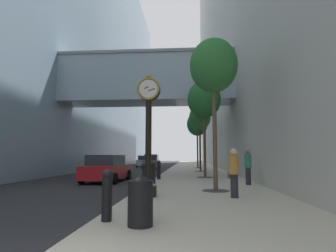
{
  "coord_description": "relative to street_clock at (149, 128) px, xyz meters",
  "views": [
    {
      "loc": [
        2.16,
        -2.54,
        1.57
      ],
      "look_at": [
        0.86,
        15.27,
        3.5
      ],
      "focal_mm": 29.49,
      "sensor_mm": 36.0,
      "label": 1
    }
  ],
  "objects": [
    {
      "name": "ground_plane",
      "position": [
        -0.73,
        19.66,
        -2.57
      ],
      "size": [
        110.0,
        110.0,
        0.0
      ],
      "primitive_type": "plane",
      "color": "#262628",
      "rests_on": "ground"
    },
    {
      "name": "sidewalk_right",
      "position": [
        2.14,
        22.66,
        -2.5
      ],
      "size": [
        5.73,
        80.0,
        0.14
      ],
      "primitive_type": "cube",
      "color": "#BCB29E",
      "rests_on": "ground"
    },
    {
      "name": "building_block_left",
      "position": [
        -13.19,
        22.59,
        14.77
      ],
      "size": [
        23.07,
        80.0,
        34.82
      ],
      "color": "#849EB2",
      "rests_on": "ground"
    },
    {
      "name": "street_clock",
      "position": [
        0.0,
        0.0,
        0.0
      ],
      "size": [
        0.84,
        0.55,
        4.43
      ],
      "color": "black",
      "rests_on": "sidewalk_right"
    },
    {
      "name": "bollard_nearest",
      "position": [
        -0.37,
        -3.76,
        -1.84
      ],
      "size": [
        0.24,
        0.24,
        1.12
      ],
      "color": "black",
      "rests_on": "sidewalk_right"
    },
    {
      "name": "bollard_third",
      "position": [
        -0.37,
        1.67,
        -1.84
      ],
      "size": [
        0.24,
        0.24,
        1.12
      ],
      "color": "black",
      "rests_on": "sidewalk_right"
    },
    {
      "name": "bollard_fourth",
      "position": [
        -0.37,
        4.38,
        -1.84
      ],
      "size": [
        0.24,
        0.24,
        1.12
      ],
      "color": "black",
      "rests_on": "sidewalk_right"
    },
    {
      "name": "bollard_fifth",
      "position": [
        -0.37,
        7.1,
        -1.84
      ],
      "size": [
        0.24,
        0.24,
        1.12
      ],
      "color": "black",
      "rests_on": "sidewalk_right"
    },
    {
      "name": "street_tree_near",
      "position": [
        2.55,
        1.71,
        2.8
      ],
      "size": [
        2.04,
        2.04,
        6.46
      ],
      "color": "#333335",
      "rests_on": "sidewalk_right"
    },
    {
      "name": "street_tree_mid_near",
      "position": [
        2.55,
        8.84,
        2.81
      ],
      "size": [
        2.28,
        2.28,
        6.59
      ],
      "color": "#333335",
      "rests_on": "sidewalk_right"
    },
    {
      "name": "street_tree_mid_far",
      "position": [
        2.55,
        15.96,
        2.53
      ],
      "size": [
        2.02,
        2.02,
        6.17
      ],
      "color": "#333335",
      "rests_on": "sidewalk_right"
    },
    {
      "name": "street_tree_far",
      "position": [
        2.55,
        23.08,
        2.77
      ],
      "size": [
        2.48,
        2.48,
        6.66
      ],
      "color": "#333335",
      "rests_on": "sidewalk_right"
    },
    {
      "name": "trash_bin",
      "position": [
        0.44,
        -4.14,
        -1.89
      ],
      "size": [
        0.53,
        0.53,
        1.05
      ],
      "color": "black",
      "rests_on": "sidewalk_right"
    },
    {
      "name": "pedestrian_walking",
      "position": [
        3.0,
        -0.1,
        -1.55
      ],
      "size": [
        0.43,
        0.51,
        1.68
      ],
      "color": "#23232D",
      "rests_on": "sidewalk_right"
    },
    {
      "name": "pedestrian_by_clock",
      "position": [
        4.39,
        4.18,
        -1.47
      ],
      "size": [
        0.37,
        0.37,
        1.79
      ],
      "color": "#23232D",
      "rests_on": "sidewalk_right"
    },
    {
      "name": "car_red_near",
      "position": [
        -3.53,
        6.82,
        -1.78
      ],
      "size": [
        2.23,
        4.66,
        1.62
      ],
      "color": "#AD191E",
      "rests_on": "ground"
    },
    {
      "name": "car_grey_mid",
      "position": [
        -3.03,
        23.71,
        -1.74
      ],
      "size": [
        2.07,
        4.52,
        1.73
      ],
      "color": "slate",
      "rests_on": "ground"
    },
    {
      "name": "car_silver_far",
      "position": [
        -4.71,
        29.38,
        -1.79
      ],
      "size": [
        2.04,
        4.45,
        1.61
      ],
      "color": "#B7BABF",
      "rests_on": "ground"
    }
  ]
}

